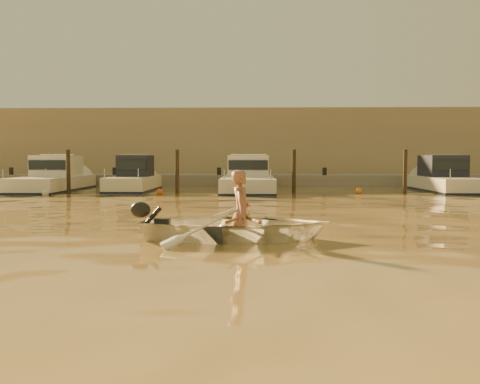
{
  "coord_description": "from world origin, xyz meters",
  "views": [
    {
      "loc": [
        -2.0,
        -10.41,
        1.62
      ],
      "look_at": [
        -2.36,
        3.18,
        0.75
      ],
      "focal_mm": 40.0,
      "sensor_mm": 36.0,
      "label": 1
    }
  ],
  "objects_px": {
    "moored_boat_0": "(52,178)",
    "moored_boat_2": "(248,178)",
    "moored_boat_1": "(133,178)",
    "dinghy": "(236,226)",
    "person": "(241,212)",
    "waterfront_building": "(283,147)",
    "moored_boat_4": "(447,178)"
  },
  "relations": [
    {
      "from": "dinghy",
      "to": "person",
      "type": "xyz_separation_m",
      "value": [
        0.1,
        -0.0,
        0.27
      ]
    },
    {
      "from": "person",
      "to": "moored_boat_4",
      "type": "height_order",
      "value": "moored_boat_4"
    },
    {
      "from": "moored_boat_2",
      "to": "moored_boat_4",
      "type": "height_order",
      "value": "same"
    },
    {
      "from": "moored_boat_1",
      "to": "waterfront_building",
      "type": "xyz_separation_m",
      "value": [
        8.0,
        11.0,
        1.77
      ]
    },
    {
      "from": "moored_boat_0",
      "to": "waterfront_building",
      "type": "bearing_deg",
      "value": 42.29
    },
    {
      "from": "moored_boat_0",
      "to": "moored_boat_2",
      "type": "relative_size",
      "value": 0.91
    },
    {
      "from": "moored_boat_1",
      "to": "waterfront_building",
      "type": "distance_m",
      "value": 13.72
    },
    {
      "from": "moored_boat_2",
      "to": "waterfront_building",
      "type": "xyz_separation_m",
      "value": [
        2.29,
        11.0,
        1.77
      ]
    },
    {
      "from": "moored_boat_1",
      "to": "moored_boat_2",
      "type": "xyz_separation_m",
      "value": [
        5.72,
        0.0,
        0.0
      ]
    },
    {
      "from": "dinghy",
      "to": "moored_boat_2",
      "type": "xyz_separation_m",
      "value": [
        0.08,
        15.82,
        0.36
      ]
    },
    {
      "from": "moored_boat_0",
      "to": "moored_boat_1",
      "type": "distance_m",
      "value": 4.09
    },
    {
      "from": "dinghy",
      "to": "waterfront_building",
      "type": "bearing_deg",
      "value": -4.56
    },
    {
      "from": "person",
      "to": "waterfront_building",
      "type": "relative_size",
      "value": 0.04
    },
    {
      "from": "moored_boat_4",
      "to": "dinghy",
      "type": "bearing_deg",
      "value": -121.79
    },
    {
      "from": "person",
      "to": "moored_boat_0",
      "type": "distance_m",
      "value": 18.62
    },
    {
      "from": "dinghy",
      "to": "moored_boat_1",
      "type": "height_order",
      "value": "moored_boat_1"
    },
    {
      "from": "moored_boat_2",
      "to": "moored_boat_1",
      "type": "bearing_deg",
      "value": 180.0
    },
    {
      "from": "moored_boat_0",
      "to": "moored_boat_1",
      "type": "height_order",
      "value": "same"
    },
    {
      "from": "person",
      "to": "moored_boat_2",
      "type": "bearing_deg",
      "value": 0.56
    },
    {
      "from": "person",
      "to": "dinghy",
      "type": "bearing_deg",
      "value": 90.0
    },
    {
      "from": "moored_boat_1",
      "to": "moored_boat_4",
      "type": "relative_size",
      "value": 0.84
    },
    {
      "from": "waterfront_building",
      "to": "dinghy",
      "type": "bearing_deg",
      "value": -95.03
    },
    {
      "from": "moored_boat_1",
      "to": "moored_boat_4",
      "type": "bearing_deg",
      "value": 0.0
    },
    {
      "from": "moored_boat_0",
      "to": "moored_boat_2",
      "type": "bearing_deg",
      "value": 0.0
    },
    {
      "from": "dinghy",
      "to": "moored_boat_2",
      "type": "bearing_deg",
      "value": 0.19
    },
    {
      "from": "moored_boat_4",
      "to": "person",
      "type": "bearing_deg",
      "value": -121.53
    },
    {
      "from": "person",
      "to": "moored_boat_2",
      "type": "relative_size",
      "value": 0.2
    },
    {
      "from": "moored_boat_0",
      "to": "moored_boat_2",
      "type": "height_order",
      "value": "same"
    },
    {
      "from": "dinghy",
      "to": "moored_boat_0",
      "type": "height_order",
      "value": "moored_boat_0"
    },
    {
      "from": "person",
      "to": "moored_boat_2",
      "type": "distance_m",
      "value": 15.82
    },
    {
      "from": "dinghy",
      "to": "waterfront_building",
      "type": "distance_m",
      "value": 27.0
    },
    {
      "from": "moored_boat_0",
      "to": "moored_boat_1",
      "type": "relative_size",
      "value": 1.29
    }
  ]
}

